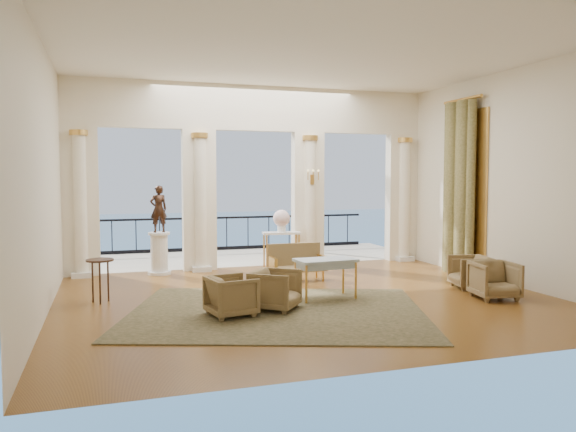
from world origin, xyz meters
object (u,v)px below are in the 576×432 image
object	(u,v)px
armchair_a	(275,288)
pedestal	(159,254)
statue	(159,209)
armchair_b	(495,278)
settee	(296,262)
armchair_d	(231,294)
game_table	(326,263)
armchair_c	(470,270)
side_table	(100,265)
console_table	(282,238)

from	to	relation	value
armchair_a	pedestal	bearing A→B (deg)	57.85
statue	armchair_b	bearing A→B (deg)	130.01
statue	settee	bearing A→B (deg)	137.61
armchair_a	armchair_d	distance (m)	0.82
game_table	pedestal	distance (m)	4.56
armchair_a	statue	world-z (taller)	statue
settee	statue	size ratio (longest dim) A/B	1.12
armchair_a	armchair_d	xyz separation A→B (m)	(-0.80, -0.19, -0.01)
armchair_c	settee	xyz separation A→B (m)	(-3.11, 1.90, 0.03)
armchair_d	side_table	size ratio (longest dim) A/B	0.93
armchair_c	armchair_d	distance (m)	5.19
statue	pedestal	bearing A→B (deg)	169.04
armchair_c	console_table	world-z (taller)	console_table
game_table	armchair_b	bearing A→B (deg)	-21.73
pedestal	armchair_b	bearing A→B (deg)	-39.03
armchair_b	console_table	bearing A→B (deg)	129.85
armchair_c	armchair_d	xyz separation A→B (m)	(-5.13, -0.79, 0.00)
game_table	statue	distance (m)	4.63
armchair_d	console_table	distance (m)	4.99
armchair_b	armchair_d	world-z (taller)	armchair_b
armchair_c	settee	world-z (taller)	settee
armchair_c	settee	distance (m)	3.64
armchair_d	console_table	bearing A→B (deg)	-37.71
armchair_a	armchair_c	bearing A→B (deg)	-44.74
armchair_c	game_table	xyz separation A→B (m)	(-3.20, -0.07, 0.31)
game_table	armchair_c	bearing A→B (deg)	-3.04
armchair_b	side_table	world-z (taller)	side_table
game_table	armchair_d	bearing A→B (deg)	-163.58
pedestal	armchair_c	bearing A→B (deg)	-31.45
pedestal	console_table	size ratio (longest dim) A/B	1.00
statue	side_table	bearing A→B (deg)	53.67
settee	game_table	xyz separation A→B (m)	(-0.09, -1.97, 0.28)
armchair_c	pedestal	size ratio (longest dim) A/B	0.75
armchair_b	pedestal	size ratio (longest dim) A/B	0.79
console_table	armchair_a	bearing A→B (deg)	-100.45
side_table	statue	bearing A→B (deg)	64.62
armchair_c	side_table	world-z (taller)	side_table
game_table	console_table	size ratio (longest dim) A/B	1.16
armchair_b	settee	size ratio (longest dim) A/B	0.63
game_table	pedestal	xyz separation A→B (m)	(-2.70, 3.67, -0.20)
armchair_b	side_table	distance (m)	7.24
settee	statue	xyz separation A→B (m)	(-2.79, 1.70, 1.13)
armchair_b	pedestal	world-z (taller)	pedestal
settee	console_table	distance (m)	1.80
game_table	console_table	xyz separation A→B (m)	(0.30, 3.72, 0.07)
armchair_d	console_table	xyz separation A→B (m)	(2.23, 4.45, 0.37)
statue	console_table	distance (m)	3.10
game_table	statue	world-z (taller)	statue
console_table	armchair_b	bearing A→B (deg)	-51.84
armchair_b	statue	world-z (taller)	statue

